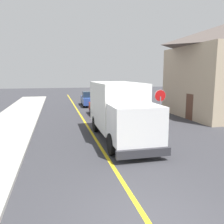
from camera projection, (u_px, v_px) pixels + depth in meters
centre_line_yellow at (90, 130)px, 15.27m from camera, size 0.16×56.00×0.01m
box_truck at (119, 108)px, 13.11m from camera, size 2.43×7.19×3.20m
parked_car_near at (102, 107)px, 20.52m from camera, size 1.84×4.41×1.67m
parked_car_mid at (90, 99)px, 27.36m from camera, size 1.95×4.46×1.67m
stop_sign at (160, 102)px, 15.61m from camera, size 0.80×0.10×2.65m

